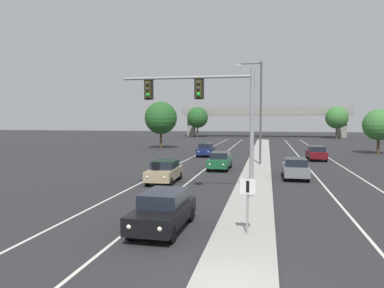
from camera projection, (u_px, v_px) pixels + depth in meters
The scene contains 19 objects.
median_island at pixel (255, 180), 27.28m from camera, with size 2.40×110.00×0.15m, color #9E9B93.
lane_stripe_oncoming_center at pixel (207, 167), 35.06m from camera, with size 0.14×100.00×0.01m, color silver.
lane_stripe_receding_center at pixel (311, 170), 33.20m from camera, with size 0.14×100.00×0.01m, color silver.
edge_stripe_left at pixel (173, 167), 35.71m from camera, with size 0.14×100.00×0.01m, color silver.
edge_stripe_right at pixel (350, 171), 32.54m from camera, with size 0.14×100.00×0.01m, color silver.
overhead_signal_mast at pixel (209, 106), 21.16m from camera, with size 7.67×0.44×7.20m.
median_sign_post at pixel (248, 197), 14.13m from camera, with size 0.60×0.10×2.20m.
street_lamp_median at pixel (258, 107), 36.06m from camera, with size 2.58×0.28×10.00m.
car_oncoming_black at pixel (163, 210), 15.26m from camera, with size 1.92×4.51×1.58m.
car_oncoming_tan at pixel (164, 171), 26.71m from camera, with size 1.88×4.49×1.58m.
car_oncoming_green at pixel (220, 160), 33.67m from camera, with size 1.87×4.49×1.58m.
car_oncoming_navy at pixel (206, 149), 45.91m from camera, with size 1.91×4.51×1.58m.
car_receding_grey at pixel (295, 168), 28.53m from camera, with size 1.83×4.47×1.58m.
car_receding_darkred at pixel (316, 153), 41.31m from camera, with size 1.90×4.50×1.58m.
overpass_bridge at pixel (264, 115), 95.90m from camera, with size 42.40×6.40×7.65m.
tree_far_right_b at pixel (379, 125), 48.39m from camera, with size 4.06×4.06×5.88m.
tree_far_right_a at pixel (337, 118), 87.67m from camera, with size 5.22×5.22×7.56m.
tree_far_left_a at pixel (161, 118), 57.83m from camera, with size 5.05×5.05×7.31m.
tree_far_left_c at pixel (198, 118), 94.00m from camera, with size 5.28×5.28×7.64m.
Camera 1 is at (0.83, -9.42, 4.55)m, focal length 34.73 mm.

